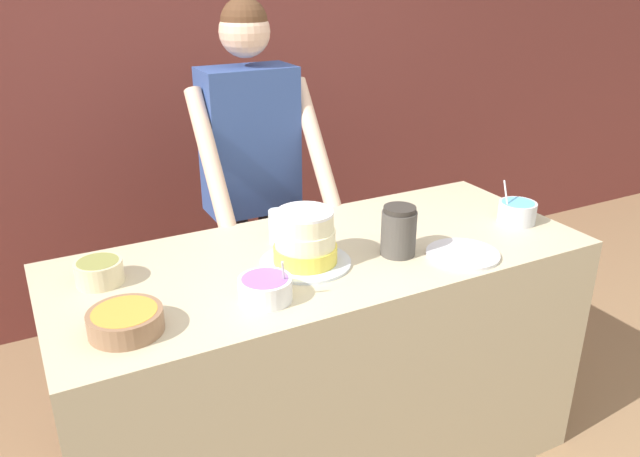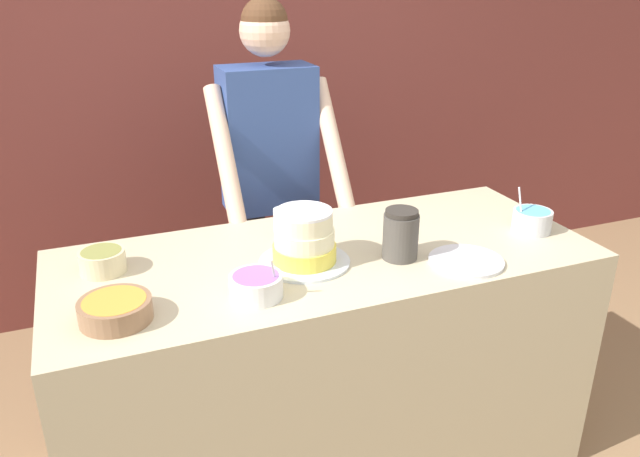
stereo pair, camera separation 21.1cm
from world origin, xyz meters
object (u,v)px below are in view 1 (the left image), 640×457
person_baker (251,163)px  frosting_bowl_orange (126,320)px  stoneware_jar (399,231)px  frosting_bowl_purple (265,288)px  frosting_bowl_olive (99,271)px  ceramic_plate (463,254)px  cake (305,241)px  drinking_glass (278,227)px  frosting_bowl_blue (517,211)px

person_baker → frosting_bowl_orange: 1.20m
stoneware_jar → person_baker: bearing=103.0°
frosting_bowl_purple → frosting_bowl_orange: 0.41m
frosting_bowl_olive → ceramic_plate: (1.16, -0.38, -0.04)m
cake → drinking_glass: bearing=92.6°
frosting_bowl_orange → drinking_glass: bearing=29.8°
cake → frosting_bowl_blue: (0.90, -0.06, -0.04)m
frosting_bowl_blue → drinking_glass: 0.95m
frosting_bowl_purple → stoneware_jar: bearing=8.8°
drinking_glass → ceramic_plate: bearing=-37.6°
frosting_bowl_orange → stoneware_jar: (0.95, 0.07, 0.05)m
cake → frosting_bowl_olive: bearing=164.0°
person_baker → frosting_bowl_olive: 0.98m
frosting_bowl_orange → frosting_bowl_blue: (1.53, 0.09, 0.01)m
frosting_bowl_purple → frosting_bowl_orange: (-0.41, 0.01, -0.00)m
cake → frosting_bowl_purple: 0.28m
cake → ceramic_plate: cake is taller
person_baker → stoneware_jar: person_baker is taller
frosting_bowl_orange → frosting_bowl_purple: bearing=-2.0°
frosting_bowl_orange → drinking_glass: drinking_glass is taller
frosting_bowl_orange → stoneware_jar: 0.96m
frosting_bowl_purple → frosting_bowl_blue: size_ratio=0.97×
drinking_glass → stoneware_jar: 0.44m
frosting_bowl_orange → drinking_glass: (0.62, 0.35, 0.03)m
stoneware_jar → frosting_bowl_blue: bearing=2.4°
person_baker → drinking_glass: (-0.13, -0.58, -0.06)m
stoneware_jar → frosting_bowl_purple: bearing=-171.2°
cake → frosting_bowl_purple: size_ratio=1.89×
frosting_bowl_purple → stoneware_jar: size_ratio=0.93×
person_baker → frosting_bowl_orange: person_baker is taller
frosting_bowl_orange → frosting_bowl_blue: size_ratio=1.22×
frosting_bowl_olive → ceramic_plate: bearing=-18.3°
cake → frosting_bowl_purple: (-0.22, -0.16, -0.05)m
frosting_bowl_purple → drinking_glass: frosting_bowl_purple is taller
frosting_bowl_blue → ceramic_plate: 0.41m
cake → frosting_bowl_orange: bearing=-166.6°
stoneware_jar → frosting_bowl_olive: bearing=164.7°
frosting_bowl_purple → frosting_bowl_olive: 0.55m
frosting_bowl_blue → frosting_bowl_orange: bearing=-176.5°
frosting_bowl_olive → frosting_bowl_orange: bearing=-87.7°
cake → ceramic_plate: (0.52, -0.20, -0.08)m
frosting_bowl_purple → frosting_bowl_orange: bearing=178.0°
ceramic_plate → cake: bearing=158.9°
cake → frosting_bowl_olive: 0.67m
person_baker → cake: bearing=-98.9°
frosting_bowl_purple → frosting_bowl_blue: frosting_bowl_blue is taller
person_baker → ceramic_plate: 1.07m
person_baker → stoneware_jar: size_ratio=9.98×
cake → stoneware_jar: (0.32, -0.08, 0.00)m
drinking_glass → stoneware_jar: stoneware_jar is taller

